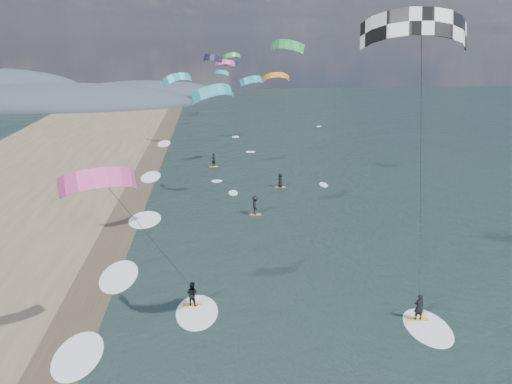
{
  "coord_description": "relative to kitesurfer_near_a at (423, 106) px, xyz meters",
  "views": [
    {
      "loc": [
        -3.43,
        -17.36,
        16.67
      ],
      "look_at": [
        -1.0,
        12.0,
        7.0
      ],
      "focal_mm": 35.0,
      "sensor_mm": 36.0,
      "label": 1
    }
  ],
  "objects": [
    {
      "name": "far_kitesurfers",
      "position": [
        -4.97,
        28.73,
        -12.7
      ],
      "size": [
        8.41,
        18.51,
        1.85
      ],
      "color": "#F6A42B",
      "rests_on": "ground"
    },
    {
      "name": "coastal_hills",
      "position": [
        -50.09,
        104.96,
        -13.59
      ],
      "size": [
        80.0,
        41.0,
        15.0
      ],
      "color": "#3D4756",
      "rests_on": "ground"
    },
    {
      "name": "wet_sand_strip",
      "position": [
        -17.25,
        7.1,
        -13.59
      ],
      "size": [
        3.0,
        240.0,
        0.0
      ],
      "primitive_type": "cube",
      "color": "#382D23",
      "rests_on": "ground"
    },
    {
      "name": "kitesurfer_near_b",
      "position": [
        -12.7,
        3.49,
        -6.53
      ],
      "size": [
        6.99,
        8.64,
        11.54
      ],
      "color": "#F6A42B",
      "rests_on": "ground"
    },
    {
      "name": "kitesurfer_near_a",
      "position": [
        0.0,
        0.0,
        0.0
      ],
      "size": [
        7.78,
        8.6,
        17.8
      ],
      "color": "#F6A42B",
      "rests_on": "ground"
    },
    {
      "name": "shoreline_surf",
      "position": [
        -16.05,
        11.85,
        -13.59
      ],
      "size": [
        2.4,
        79.4,
        0.11
      ],
      "color": "white",
      "rests_on": "ground"
    },
    {
      "name": "bg_kite_field",
      "position": [
        -5.6,
        52.04,
        -2.02
      ],
      "size": [
        16.52,
        74.05,
        8.04
      ],
      "color": "black",
      "rests_on": "ground"
    }
  ]
}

